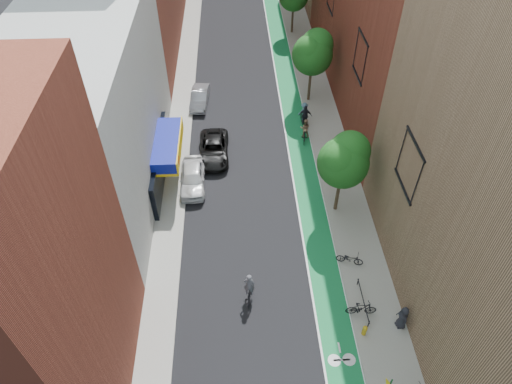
{
  "coord_description": "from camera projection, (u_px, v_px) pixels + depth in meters",
  "views": [
    {
      "loc": [
        -1.17,
        -11.9,
        23.44
      ],
      "look_at": [
        0.03,
        10.58,
        1.5
      ],
      "focal_mm": 32.0,
      "sensor_mm": 36.0,
      "label": 1
    }
  ],
  "objects": [
    {
      "name": "fire_hydrant",
      "position": [
        365.0,
        330.0,
        25.01
      ],
      "size": [
        0.26,
        0.26,
        0.75
      ],
      "color": "gold",
      "rests_on": "sidewalk_right"
    },
    {
      "name": "cyclist_lane_mid",
      "position": [
        305.0,
        120.0,
        38.63
      ],
      "size": [
        1.15,
        1.81,
        2.2
      ],
      "rotation": [
        0.0,
        0.0,
        2.96
      ],
      "color": "black",
      "rests_on": "ground"
    },
    {
      "name": "building_left_white",
      "position": [
        88.0,
        114.0,
        30.31
      ],
      "size": [
        8.0,
        20.0,
        12.0
      ],
      "primitive_type": "cube",
      "color": "silver",
      "rests_on": "ground"
    },
    {
      "name": "cyclist_lane_near",
      "position": [
        305.0,
        132.0,
        37.48
      ],
      "size": [
        0.9,
        1.83,
        1.99
      ],
      "rotation": [
        0.0,
        0.0,
        2.96
      ],
      "color": "black",
      "rests_on": "ground"
    },
    {
      "name": "ground",
      "position": [
        266.0,
        346.0,
        24.91
      ],
      "size": [
        160.0,
        160.0,
        0.0
      ],
      "primitive_type": "plane",
      "color": "black",
      "rests_on": "ground"
    },
    {
      "name": "pedestrian",
      "position": [
        403.0,
        317.0,
        25.07
      ],
      "size": [
        0.69,
        0.91,
        1.68
      ],
      "primitive_type": "imported",
      "rotation": [
        0.0,
        0.0,
        -1.36
      ],
      "color": "black",
      "rests_on": "sidewalk_right"
    },
    {
      "name": "parked_car_white",
      "position": [
        192.0,
        177.0,
        33.59
      ],
      "size": [
        1.91,
        4.53,
        1.53
      ],
      "primitive_type": "imported",
      "rotation": [
        0.0,
        0.0,
        0.02
      ],
      "color": "silver",
      "rests_on": "ground"
    },
    {
      "name": "parked_bike_mid",
      "position": [
        361.0,
        309.0,
        25.82
      ],
      "size": [
        1.8,
        0.59,
        1.07
      ],
      "primitive_type": "imported",
      "rotation": [
        0.0,
        0.0,
        1.52
      ],
      "color": "black",
      "rests_on": "sidewalk_right"
    },
    {
      "name": "parked_car_black",
      "position": [
        214.0,
        149.0,
        36.08
      ],
      "size": [
        2.32,
        4.98,
        1.38
      ],
      "primitive_type": "imported",
      "rotation": [
        0.0,
        0.0,
        -0.0
      ],
      "color": "black",
      "rests_on": "ground"
    },
    {
      "name": "parked_car_silver",
      "position": [
        200.0,
        98.0,
        41.43
      ],
      "size": [
        1.77,
        4.23,
        1.36
      ],
      "primitive_type": "imported",
      "rotation": [
        0.0,
        0.0,
        -0.08
      ],
      "color": "#94969C",
      "rests_on": "ground"
    },
    {
      "name": "sidewalk_right",
      "position": [
        315.0,
        88.0,
        43.7
      ],
      "size": [
        3.0,
        68.0,
        0.15
      ],
      "primitive_type": "cube",
      "color": "gray",
      "rests_on": "ground"
    },
    {
      "name": "bike_lane",
      "position": [
        289.0,
        90.0,
        43.65
      ],
      "size": [
        2.0,
        68.0,
        0.01
      ],
      "primitive_type": "cube",
      "color": "#147345",
      "rests_on": "ground"
    },
    {
      "name": "tree_mid",
      "position": [
        313.0,
        52.0,
        38.89
      ],
      "size": [
        3.55,
        3.53,
        6.74
      ],
      "color": "#332619",
      "rests_on": "ground"
    },
    {
      "name": "parked_bike_far",
      "position": [
        350.0,
        259.0,
        28.46
      ],
      "size": [
        1.8,
        1.07,
        0.89
      ],
      "primitive_type": "imported",
      "rotation": [
        0.0,
        0.0,
        1.27
      ],
      "color": "black",
      "rests_on": "sidewalk_right"
    },
    {
      "name": "cyclist_lead",
      "position": [
        249.0,
        291.0,
        26.62
      ],
      "size": [
        0.78,
        1.74,
        2.14
      ],
      "rotation": [
        0.0,
        0.0,
        3.02
      ],
      "color": "black",
      "rests_on": "ground"
    },
    {
      "name": "sidewalk_left",
      "position": [
        184.0,
        92.0,
        43.22
      ],
      "size": [
        2.0,
        68.0,
        0.15
      ],
      "primitive_type": "cube",
      "color": "gray",
      "rests_on": "ground"
    },
    {
      "name": "cyclist_lane_far",
      "position": [
        304.0,
        114.0,
        39.14
      ],
      "size": [
        1.18,
        1.65,
        2.0
      ],
      "rotation": [
        0.0,
        0.0,
        3.38
      ],
      "color": "black",
      "rests_on": "ground"
    },
    {
      "name": "tree_near",
      "position": [
        344.0,
        159.0,
        29.04
      ],
      "size": [
        3.4,
        3.36,
        6.42
      ],
      "color": "#332619",
      "rests_on": "ground"
    }
  ]
}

